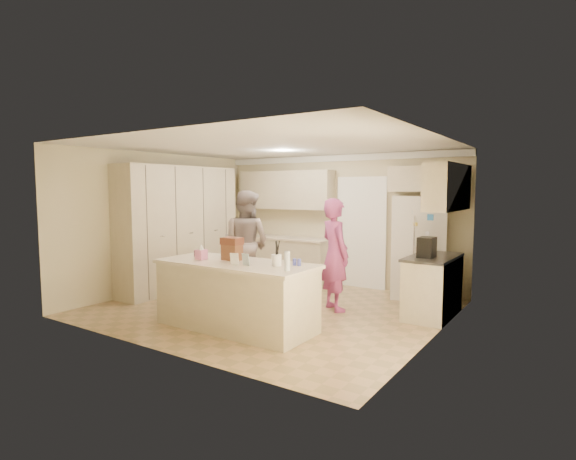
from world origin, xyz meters
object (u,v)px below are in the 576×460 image
Objects in this scene: island_base at (236,297)px; utensil_crock at (276,260)px; dollhouse_body at (232,252)px; teen_girl at (335,254)px; coffee_maker at (427,247)px; refrigerator at (418,247)px; tissue_box at (201,255)px; teen_boy at (246,243)px.

island_base is 0.86m from utensil_crock.
teen_girl reaches higher than dollhouse_body.
island_base is 14.67× the size of utensil_crock.
refrigerator is at bearing 112.81° from coffee_maker.
dollhouse_body is at bearing -140.71° from coffee_maker.
island_base is 0.79m from tissue_box.
island_base is (-1.52, -3.15, -0.46)m from refrigerator.
island_base is 8.46× the size of dollhouse_body.
coffee_maker is 3.28m from tissue_box.
tissue_box is (-2.07, -3.25, 0.10)m from refrigerator.
utensil_crock is (-1.40, -1.85, -0.07)m from coffee_maker.
island_base is 0.62m from dollhouse_body.
teen_girl is (-1.36, -0.30, -0.18)m from coffee_maker.
coffee_maker is 2.00× the size of utensil_crock.
refrigerator is 1.01× the size of teen_girl.
teen_boy is (-3.14, -0.32, -0.12)m from coffee_maker.
island_base is 1.24× the size of teen_girl.
island_base is (-2.05, -1.90, -0.63)m from coffee_maker.
island_base is at bearing -33.69° from dollhouse_body.
coffee_maker is 1.40m from teen_girl.
dollhouse_body reaches higher than utensil_crock.
refrigerator is 12.86× the size of tissue_box.
utensil_crock is (0.65, 0.05, 0.56)m from island_base.
coffee_maker is 0.17× the size of teen_girl.
teen_boy reaches higher than tissue_box.
dollhouse_body is at bearing 146.31° from island_base.
island_base is 15.71× the size of tissue_box.
refrigerator is 12.00× the size of utensil_crock.
teen_girl reaches higher than tissue_box.
refrigerator is at bearing 57.50° from tissue_box.
tissue_box is 1.76m from teen_boy.
coffee_maker is at bearing -179.12° from teen_boy.
dollhouse_body is at bearing 176.42° from utensil_crock.
dollhouse_body reaches higher than island_base.
teen_girl is at bearing 53.86° from tissue_box.
teen_boy is 1.79m from teen_girl.
coffee_maker is at bearing 39.29° from dollhouse_body.
utensil_crock is 0.58× the size of dollhouse_body.
refrigerator is 0.82× the size of island_base.
teen_girl is (-0.83, -1.55, -0.01)m from refrigerator.
refrigerator is at bearing -84.14° from teen_girl.
teen_boy is (-0.94, 1.48, -0.09)m from dollhouse_body.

